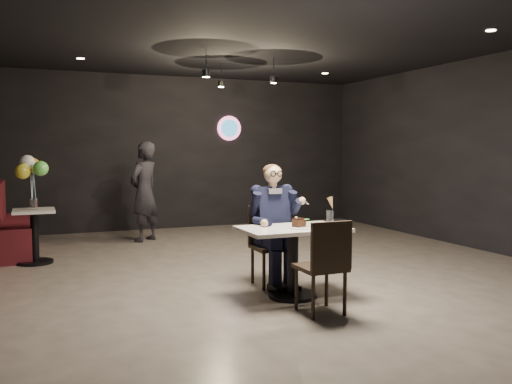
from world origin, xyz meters
name	(u,v)px	position (x,y,z in m)	size (l,w,h in m)	color
floor	(288,274)	(0.00, 0.00, 0.00)	(9.00, 9.00, 0.00)	gray
wall_sign	(229,128)	(0.80, 4.47, 2.00)	(0.50, 0.06, 0.50)	pink
pendant_lights	(233,65)	(0.00, 2.00, 2.88)	(1.40, 1.20, 0.36)	black
main_table	(293,262)	(-0.42, -0.97, 0.38)	(1.10, 0.70, 0.75)	white
chair_far	(272,246)	(-0.42, -0.42, 0.46)	(0.42, 0.46, 0.92)	black
chair_near	(320,266)	(-0.42, -1.57, 0.46)	(0.42, 0.46, 0.92)	black
seated_man	(272,223)	(-0.42, -0.42, 0.72)	(0.60, 0.80, 1.44)	black
dessert_plate	(301,228)	(-0.37, -1.08, 0.76)	(0.24, 0.24, 0.01)	white
cake_slice	(299,223)	(-0.38, -1.03, 0.80)	(0.12, 0.09, 0.08)	black
mint_leaf	(306,219)	(-0.31, -1.06, 0.84)	(0.07, 0.04, 0.01)	#31832B
sundae_glass	(330,218)	(-0.01, -1.04, 0.84)	(0.08, 0.08, 0.17)	silver
wafer_cone	(331,203)	(0.00, -1.04, 1.00)	(0.06, 0.06, 0.13)	#B18448
booth_bench	(13,218)	(-3.25, 2.91, 0.53)	(0.53, 2.12, 1.06)	#470F16
side_table	(35,239)	(-2.95, 1.91, 0.34)	(0.54, 0.54, 0.68)	white
balloon_vase	(34,204)	(-2.95, 1.91, 0.83)	(0.10, 0.10, 0.15)	silver
balloon_bunch	(33,176)	(-2.95, 1.91, 1.21)	(0.37, 0.37, 0.61)	gold
passerby	(144,192)	(-1.20, 3.17, 0.85)	(0.62, 0.41, 1.70)	black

